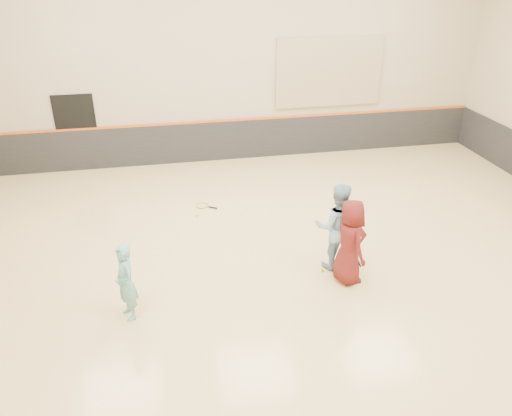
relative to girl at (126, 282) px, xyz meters
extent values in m
cube|color=tan|center=(3.01, 1.00, -0.81)|extent=(15.00, 12.00, 0.20)
cube|color=#C6B390|center=(3.01, 7.01, 2.29)|extent=(15.00, 0.02, 6.00)
cube|color=#C6B390|center=(3.01, -5.01, 2.29)|extent=(15.00, 0.02, 6.00)
cube|color=#232326|center=(3.01, 6.97, -0.11)|extent=(14.90, 0.04, 1.20)
cube|color=#D85914|center=(3.01, 6.96, 0.51)|extent=(14.90, 0.03, 0.06)
cube|color=tan|center=(5.81, 6.95, 1.79)|extent=(3.20, 0.08, 2.00)
cube|color=black|center=(-1.49, 6.98, 0.39)|extent=(1.10, 0.05, 2.20)
imported|color=#67B1B3|center=(0.00, 0.00, 0.00)|extent=(0.51, 0.61, 1.41)
imported|color=#83ADCB|center=(3.98, 0.79, 0.20)|extent=(1.01, 0.86, 1.81)
imported|color=#5C1615|center=(4.07, 0.30, 0.14)|extent=(0.63, 0.88, 1.68)
sphere|color=#C8EC36|center=(3.70, 0.65, -0.67)|extent=(0.07, 0.07, 0.07)
sphere|color=#C5DF33|center=(4.16, 0.11, 0.33)|extent=(0.07, 0.07, 0.07)
sphere|color=#DFEC36|center=(1.47, 3.45, -0.67)|extent=(0.07, 0.07, 0.07)
camera|label=1|loc=(0.80, -7.14, 4.92)|focal=35.00mm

